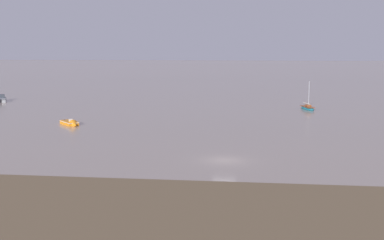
{
  "coord_description": "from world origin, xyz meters",
  "views": [
    {
      "loc": [
        2.64,
        -52.41,
        12.3
      ],
      "look_at": [
        -6.73,
        27.08,
        0.33
      ],
      "focal_mm": 45.94,
      "sensor_mm": 36.0,
      "label": 1
    }
  ],
  "objects": [
    {
      "name": "motorboat_moored_4",
      "position": [
        -25.38,
        21.52,
        0.22
      ],
      "size": [
        4.32,
        4.46,
        1.58
      ],
      "rotation": [
        0.0,
        0.0,
        5.47
      ],
      "color": "orange",
      "rests_on": "ground"
    },
    {
      "name": "ground_plane",
      "position": [
        0.0,
        0.0,
        0.0
      ],
      "size": [
        800.0,
        800.0,
        0.0
      ],
      "primitive_type": "plane",
      "color": "gray"
    },
    {
      "name": "motorboat_moored_3",
      "position": [
        -53.68,
        53.02,
        0.35
      ],
      "size": [
        4.5,
        6.32,
        2.29
      ],
      "rotation": [
        0.0,
        0.0,
        2.02
      ],
      "color": "gray",
      "rests_on": "ground"
    },
    {
      "name": "mudflat_shore",
      "position": [
        1.06,
        -19.91,
        0.12
      ],
      "size": [
        361.07,
        21.12,
        0.24
      ],
      "primitive_type": "cube",
      "color": "brown",
      "rests_on": "ground"
    },
    {
      "name": "sailboat_moored_0",
      "position": [
        14.1,
        46.12,
        0.25
      ],
      "size": [
        2.96,
        5.48,
        5.87
      ],
      "rotation": [
        0.0,
        0.0,
        4.98
      ],
      "color": "#197084",
      "rests_on": "ground"
    }
  ]
}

